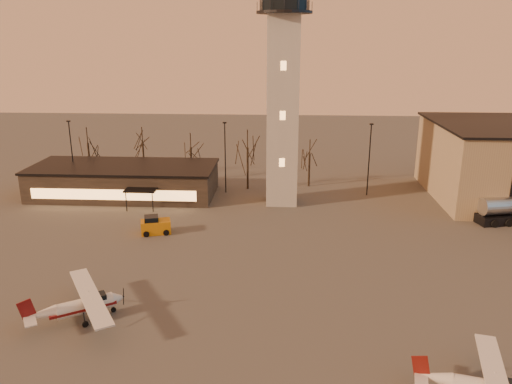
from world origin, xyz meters
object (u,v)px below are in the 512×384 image
Objects in this scene: fuel_truck at (512,212)px; service_cart at (155,227)px; terminal at (125,180)px; control_tower at (283,79)px; cessna_rear at (87,308)px.

service_cart is at bearing 175.45° from fuel_truck.
service_cart is at bearing -60.74° from terminal.
fuel_truck is (49.65, -7.99, -0.88)m from terminal.
fuel_truck is 2.50× the size of service_cart.
control_tower is 26.24m from terminal.
fuel_truck reaches higher than service_cart.
fuel_truck is at bearing -9.14° from terminal.
fuel_truck is at bearing -2.81° from cessna_rear.
cessna_rear is at bearing -77.67° from terminal.
terminal reaches higher than fuel_truck.
service_cart is (0.83, 18.09, -0.18)m from cessna_rear.
cessna_rear reaches higher than service_cart.
control_tower is at bearing -5.15° from terminal.
fuel_truck reaches higher than cessna_rear.
control_tower is at bearing 155.01° from fuel_truck.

